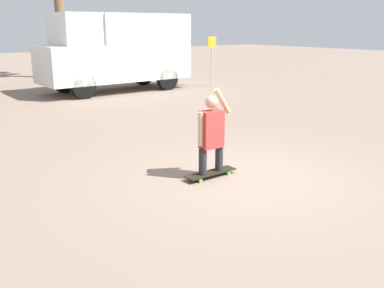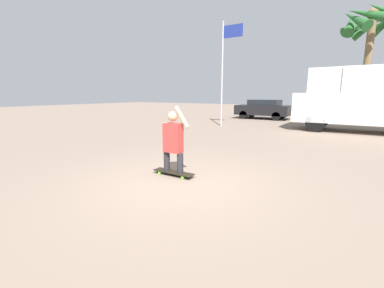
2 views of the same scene
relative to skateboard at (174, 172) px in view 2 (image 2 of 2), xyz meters
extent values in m
plane|color=gray|center=(0.43, -0.35, -0.07)|extent=(80.00, 80.00, 0.00)
cube|color=black|center=(0.00, 0.00, 0.01)|extent=(1.01, 0.26, 0.02)
cylinder|color=#66C633|center=(-0.32, -0.11, -0.04)|extent=(0.07, 0.03, 0.07)
cylinder|color=#66C633|center=(-0.32, 0.11, -0.04)|extent=(0.07, 0.03, 0.07)
cylinder|color=#66C633|center=(0.32, -0.11, -0.04)|extent=(0.07, 0.03, 0.07)
cylinder|color=#66C633|center=(0.32, 0.11, -0.04)|extent=(0.07, 0.03, 0.07)
cylinder|color=#28282D|center=(-0.19, 0.00, 0.24)|extent=(0.14, 0.14, 0.46)
cylinder|color=#28282D|center=(0.19, 0.00, 0.24)|extent=(0.14, 0.14, 0.46)
cube|color=#B23833|center=(0.00, 0.00, 0.80)|extent=(0.42, 0.22, 0.65)
sphere|color=tan|center=(0.00, 0.00, 1.27)|extent=(0.22, 0.22, 0.22)
cylinder|color=tan|center=(-0.24, 0.00, 0.83)|extent=(0.09, 0.09, 0.58)
cylinder|color=tan|center=(0.24, 0.00, 1.27)|extent=(0.37, 0.09, 0.48)
cylinder|color=black|center=(1.74, 9.30, 0.38)|extent=(0.91, 0.28, 0.91)
cylinder|color=black|center=(1.74, 11.23, 0.38)|extent=(0.91, 0.28, 0.91)
cube|color=white|center=(1.65, 10.26, 1.09)|extent=(2.09, 2.22, 1.42)
cube|color=black|center=(1.23, 10.26, 1.38)|extent=(0.04, 1.88, 0.71)
cube|color=white|center=(1.96, 10.26, 2.39)|extent=(1.46, 2.04, 1.18)
cylinder|color=black|center=(-3.71, 13.76, 0.23)|extent=(0.60, 0.22, 0.60)
cylinder|color=black|center=(-3.71, 15.47, 0.23)|extent=(0.60, 0.22, 0.60)
cylinder|color=black|center=(-1.31, 13.76, 0.23)|extent=(0.60, 0.22, 0.60)
cylinder|color=black|center=(-1.31, 15.47, 0.23)|extent=(0.60, 0.22, 0.60)
cube|color=black|center=(-2.51, 14.62, 0.58)|extent=(3.88, 1.93, 0.71)
cube|color=black|center=(-2.42, 14.62, 1.14)|extent=(2.13, 1.70, 0.41)
cylinder|color=brown|center=(3.64, 16.01, 3.29)|extent=(0.45, 0.45, 6.73)
sphere|color=brown|center=(3.64, 16.01, 6.66)|extent=(0.72, 0.72, 0.72)
cone|color=#235B28|center=(3.58, 17.19, 6.25)|extent=(2.35, 0.79, 1.90)
cone|color=#235B28|center=(2.96, 16.97, 6.33)|extent=(2.34, 1.93, 1.66)
cone|color=#235B28|center=(2.46, 16.04, 6.22)|extent=(0.71, 2.29, 1.97)
cone|color=#235B28|center=(2.76, 15.23, 6.29)|extent=(2.05, 2.21, 1.79)
cone|color=#235B28|center=(3.37, 14.86, 6.40)|extent=(2.53, 1.21, 1.48)
cylinder|color=#B7B7BC|center=(-3.20, 8.94, 2.73)|extent=(0.09, 0.09, 5.60)
sphere|color=#B7B7BC|center=(-3.20, 8.94, 5.57)|extent=(0.12, 0.12, 0.12)
cube|color=navy|center=(-2.60, 8.94, 5.05)|extent=(1.09, 0.02, 0.64)
camera|label=1|loc=(-4.63, -5.46, 2.52)|focal=40.00mm
camera|label=2|loc=(3.37, -4.50, 1.75)|focal=24.00mm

